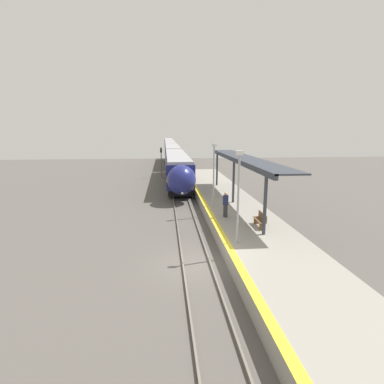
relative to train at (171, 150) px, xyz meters
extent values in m
plane|color=#56514C|center=(0.00, -56.38, -2.22)|extent=(120.00, 120.00, 0.00)
cube|color=slate|center=(-0.72, -56.38, -2.14)|extent=(0.08, 90.00, 0.15)
cube|color=slate|center=(0.72, -56.38, -2.14)|extent=(0.08, 90.00, 0.15)
cube|color=black|center=(0.00, -31.30, -1.62)|extent=(2.55, 19.22, 0.76)
cube|color=navy|center=(0.00, -31.30, -0.78)|extent=(2.89, 20.89, 0.91)
cube|color=yellow|center=(0.00, -31.30, -0.17)|extent=(2.91, 20.89, 0.31)
cube|color=navy|center=(0.00, -31.30, 0.67)|extent=(2.89, 20.89, 1.38)
cube|color=black|center=(0.00, -31.30, 0.60)|extent=(2.92, 19.22, 0.76)
cube|color=#9E9EA3|center=(0.00, -31.30, 1.51)|extent=(2.60, 20.89, 0.30)
cylinder|color=black|center=(-0.72, -38.88, -1.79)|extent=(0.12, 0.85, 0.85)
cylinder|color=black|center=(0.72, -38.88, -1.79)|extent=(0.12, 0.85, 0.85)
cylinder|color=black|center=(-0.72, -36.68, -1.79)|extent=(0.12, 0.85, 0.85)
cylinder|color=black|center=(0.72, -36.68, -1.79)|extent=(0.12, 0.85, 0.85)
cylinder|color=black|center=(-0.72, -25.92, -1.79)|extent=(0.12, 0.85, 0.85)
cylinder|color=black|center=(0.72, -25.92, -1.79)|extent=(0.12, 0.85, 0.85)
cylinder|color=black|center=(-0.72, -23.72, -1.79)|extent=(0.12, 0.85, 0.85)
cylinder|color=black|center=(0.72, -23.72, -1.79)|extent=(0.12, 0.85, 0.85)
ellipsoid|color=navy|center=(0.00, -42.76, 0.06)|extent=(2.78, 3.04, 2.86)
ellipsoid|color=black|center=(0.00, -43.14, 0.53)|extent=(2.03, 1.77, 1.46)
sphere|color=#F9F4CC|center=(0.00, -43.90, -0.99)|extent=(0.24, 0.24, 0.24)
cube|color=black|center=(0.00, -9.61, -1.62)|extent=(2.55, 19.22, 0.76)
cube|color=navy|center=(0.00, -9.61, -0.78)|extent=(2.89, 20.89, 0.91)
cube|color=yellow|center=(0.00, -9.61, -0.17)|extent=(2.91, 20.89, 0.31)
cube|color=navy|center=(0.00, -9.61, 0.67)|extent=(2.89, 20.89, 1.38)
cube|color=black|center=(0.00, -9.61, 0.60)|extent=(2.92, 19.22, 0.76)
cube|color=#9E9EA3|center=(0.00, -9.61, 1.51)|extent=(2.60, 20.89, 0.30)
cylinder|color=black|center=(-0.72, -17.18, -1.79)|extent=(0.12, 0.85, 0.85)
cylinder|color=black|center=(0.72, -17.18, -1.79)|extent=(0.12, 0.85, 0.85)
cylinder|color=black|center=(-0.72, -14.98, -1.79)|extent=(0.12, 0.85, 0.85)
cylinder|color=black|center=(0.72, -14.98, -1.79)|extent=(0.12, 0.85, 0.85)
cylinder|color=black|center=(-0.72, -4.23, -1.79)|extent=(0.12, 0.85, 0.85)
cylinder|color=black|center=(0.72, -4.23, -1.79)|extent=(0.12, 0.85, 0.85)
cylinder|color=black|center=(-0.72, -2.03, -1.79)|extent=(0.12, 0.85, 0.85)
cylinder|color=black|center=(0.72, -2.03, -1.79)|extent=(0.12, 0.85, 0.85)
cube|color=black|center=(0.00, 12.09, -1.62)|extent=(2.55, 19.22, 0.76)
cube|color=navy|center=(0.00, 12.09, -0.78)|extent=(2.89, 20.89, 0.91)
cube|color=yellow|center=(0.00, 12.09, -0.17)|extent=(2.91, 20.89, 0.31)
cube|color=navy|center=(0.00, 12.09, 0.67)|extent=(2.89, 20.89, 1.38)
cube|color=black|center=(0.00, 12.09, 0.60)|extent=(2.92, 19.22, 0.76)
cube|color=#9E9EA3|center=(0.00, 12.09, 1.51)|extent=(2.60, 20.89, 0.30)
cylinder|color=black|center=(-0.72, 4.51, -1.79)|extent=(0.12, 0.85, 0.85)
cylinder|color=black|center=(0.72, 4.51, -1.79)|extent=(0.12, 0.85, 0.85)
cylinder|color=black|center=(-0.72, 6.71, -1.79)|extent=(0.12, 0.85, 0.85)
cylinder|color=black|center=(0.72, 6.71, -1.79)|extent=(0.12, 0.85, 0.85)
cylinder|color=black|center=(-0.72, 17.46, -1.79)|extent=(0.12, 0.85, 0.85)
cylinder|color=black|center=(0.72, 17.46, -1.79)|extent=(0.12, 0.85, 0.85)
cylinder|color=black|center=(-0.72, 19.66, -1.79)|extent=(0.12, 0.85, 0.85)
cylinder|color=black|center=(0.72, 19.66, -1.79)|extent=(0.12, 0.85, 0.85)
cube|color=black|center=(0.00, 33.78, -1.62)|extent=(2.55, 19.22, 0.76)
cube|color=navy|center=(0.00, 33.78, -0.78)|extent=(2.89, 20.89, 0.91)
cube|color=yellow|center=(0.00, 33.78, -0.17)|extent=(2.91, 20.89, 0.31)
cube|color=navy|center=(0.00, 33.78, 0.67)|extent=(2.89, 20.89, 1.38)
cube|color=black|center=(0.00, 33.78, 0.60)|extent=(2.92, 19.22, 0.76)
cube|color=#9E9EA3|center=(0.00, 33.78, 1.51)|extent=(2.60, 20.89, 0.30)
cylinder|color=black|center=(-0.72, 26.20, -1.79)|extent=(0.12, 0.85, 0.85)
cylinder|color=black|center=(0.72, 26.20, -1.79)|extent=(0.12, 0.85, 0.85)
cylinder|color=black|center=(-0.72, 28.40, -1.79)|extent=(0.12, 0.85, 0.85)
cylinder|color=black|center=(0.72, 28.40, -1.79)|extent=(0.12, 0.85, 0.85)
cylinder|color=black|center=(-0.72, 39.16, -1.79)|extent=(0.12, 0.85, 0.85)
cylinder|color=black|center=(0.72, 39.16, -1.79)|extent=(0.12, 0.85, 0.85)
cylinder|color=black|center=(-0.72, 41.36, -1.79)|extent=(0.12, 0.85, 0.85)
cylinder|color=black|center=(0.72, 41.36, -1.79)|extent=(0.12, 0.85, 0.85)
cube|color=gray|center=(4.00, -56.38, -1.78)|extent=(4.90, 64.00, 0.88)
cube|color=yellow|center=(1.75, -56.38, -1.34)|extent=(0.40, 64.00, 0.01)
cube|color=brown|center=(4.41, -53.62, -1.13)|extent=(0.36, 0.06, 0.42)
cube|color=brown|center=(4.41, -52.44, -1.13)|extent=(0.36, 0.06, 0.42)
cube|color=brown|center=(4.41, -53.03, -0.90)|extent=(0.44, 1.57, 0.03)
cube|color=brown|center=(4.61, -53.03, -0.67)|extent=(0.04, 1.57, 0.44)
cube|color=#333338|center=(2.66, -50.73, -0.90)|extent=(0.28, 0.20, 0.88)
cube|color=navy|center=(2.66, -50.73, -0.11)|extent=(0.36, 0.22, 0.70)
sphere|color=tan|center=(2.66, -50.73, 0.36)|extent=(0.24, 0.24, 0.24)
cylinder|color=#59595E|center=(-2.06, -26.42, -0.36)|extent=(0.14, 0.14, 3.71)
cube|color=black|center=(-2.06, -26.42, 1.84)|extent=(0.28, 0.20, 0.70)
sphere|color=#1ED833|center=(-2.06, -26.53, 2.01)|extent=(0.14, 0.14, 0.14)
sphere|color=#330A0A|center=(-2.06, -26.53, 1.67)|extent=(0.14, 0.14, 0.14)
cylinder|color=#9E9EA3|center=(2.32, -55.61, 1.06)|extent=(0.12, 0.12, 4.80)
cube|color=silver|center=(2.32, -55.61, 3.58)|extent=(0.36, 0.20, 0.24)
cylinder|color=#9E9EA3|center=(2.32, -47.53, 1.06)|extent=(0.12, 0.12, 4.80)
cube|color=silver|center=(2.32, -47.53, 3.58)|extent=(0.36, 0.20, 0.24)
cylinder|color=#333842|center=(4.21, -54.50, 0.44)|extent=(0.20, 0.20, 3.56)
cylinder|color=#333842|center=(4.21, -46.41, 0.44)|extent=(0.20, 0.20, 3.56)
cylinder|color=#333842|center=(4.21, -38.33, 0.44)|extent=(0.20, 0.20, 3.56)
cube|color=#333842|center=(4.21, -46.41, 2.32)|extent=(0.24, 19.17, 0.36)
cube|color=#333842|center=(5.11, -46.41, 2.44)|extent=(2.00, 19.17, 0.10)
camera|label=1|loc=(-1.58, -70.93, 4.75)|focal=28.00mm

